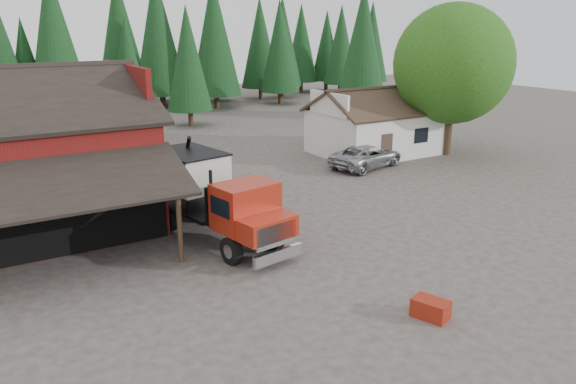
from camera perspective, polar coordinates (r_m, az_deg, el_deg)
ground at (r=22.95m, az=4.42°, el=-5.94°), size 120.00×120.00×0.00m
farmhouse at (r=40.08m, az=8.83°, el=6.29°), size 8.60×6.42×4.65m
deciduous_tree at (r=40.13m, az=16.45°, el=11.95°), size 8.00×8.00×10.20m
conifer_backdrop at (r=61.06m, az=-19.35°, el=7.55°), size 76.00×16.00×16.00m
near_pine_b at (r=50.69m, az=-10.15°, el=13.22°), size 3.96×3.96×10.40m
near_pine_c at (r=55.23m, az=7.59°, el=14.65°), size 4.84×4.84×12.40m
near_pine_d at (r=51.83m, az=-22.59°, el=13.98°), size 5.28×5.28×13.40m
feed_truck at (r=24.00m, az=-7.96°, el=-0.22°), size 3.88×9.25×4.05m
silver_car at (r=36.05m, az=7.99°, el=3.65°), size 5.74×3.64×1.48m
equip_box at (r=18.45m, az=14.28°, el=-11.41°), size 1.03×1.27×0.60m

